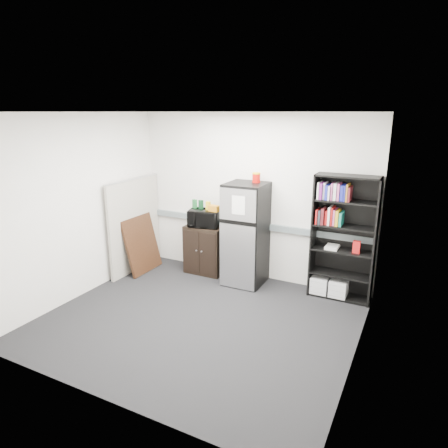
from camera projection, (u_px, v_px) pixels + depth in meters
name	position (u px, v px, depth m)	size (l,w,h in m)	color
floor	(199.00, 320.00, 5.37)	(4.00, 4.00, 0.00)	black
wall_back	(252.00, 198.00, 6.50)	(4.00, 0.02, 2.70)	silver
wall_right	(364.00, 247.00, 4.13)	(0.02, 3.50, 2.70)	silver
wall_left	(80.00, 207.00, 5.87)	(0.02, 3.50, 2.70)	silver
ceiling	(195.00, 112.00, 4.63)	(4.00, 3.50, 0.02)	white
electrical_raceway	(251.00, 225.00, 6.60)	(3.92, 0.05, 0.10)	slate
wall_note	(232.00, 184.00, 6.59)	(0.14, 0.00, 0.10)	white
bookshelf	(342.00, 235.00, 5.79)	(0.90, 0.34, 1.85)	black
cubicle_partition	(135.00, 225.00, 6.90)	(0.06, 1.30, 1.62)	#A6A293
cabinet	(205.00, 249.00, 6.86)	(0.67, 0.45, 0.83)	black
microwave	(205.00, 218.00, 6.70)	(0.52, 0.35, 0.29)	black
snack_box_a	(195.00, 204.00, 6.76)	(0.07, 0.05, 0.15)	#1B612C
snack_box_b	(201.00, 205.00, 6.71)	(0.07, 0.05, 0.15)	#0C351A
snack_box_c	(208.00, 206.00, 6.65)	(0.07, 0.05, 0.14)	yellow
snack_bag	(214.00, 208.00, 6.55)	(0.18, 0.10, 0.10)	orange
refrigerator	(246.00, 234.00, 6.35)	(0.62, 0.65, 1.64)	black
coffee_can	(256.00, 177.00, 6.16)	(0.13, 0.13, 0.17)	#AF0D08
framed_poster	(142.00, 244.00, 6.92)	(0.27, 0.76, 0.97)	black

